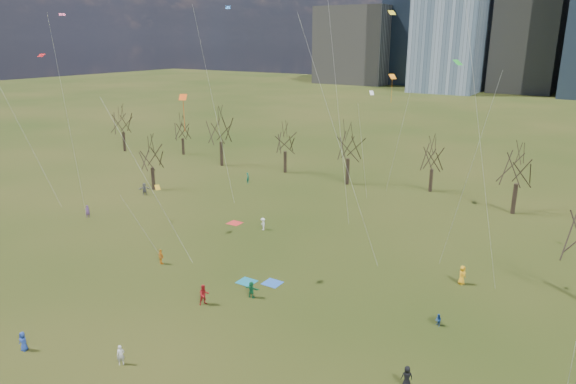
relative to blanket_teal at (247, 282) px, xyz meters
The scene contains 18 objects.
ground 5.23m from the blanket_teal, 87.66° to the right, with size 500.00×500.00×0.00m, color black.
bare_tree_row 32.58m from the blanket_teal, 89.77° to the left, with size 113.04×29.80×9.50m.
blanket_teal is the anchor object (origin of this frame).
blanket_navy 2.39m from the blanket_teal, 26.46° to the left, with size 1.60×1.50×0.03m, color blue.
blanket_crimson 15.89m from the blanket_teal, 132.10° to the left, with size 1.60×1.50×0.03m, color red.
person_0 18.68m from the blanket_teal, 112.26° to the right, with size 0.72×0.47×1.47m, color #24419F.
person_1 14.66m from the blanket_teal, 89.27° to the right, with size 0.53×0.35×1.46m, color silver.
person_2 5.36m from the blanket_teal, 95.63° to the right, with size 0.88×0.69×1.81m, color #AE181D.
person_4 9.69m from the blanket_teal, behind, with size 0.90×0.38×1.54m, color orange.
person_5 3.08m from the blanket_teal, 45.13° to the right, with size 1.40×0.44×1.51m, color #197240.
person_6 18.80m from the blanket_teal, 19.99° to the right, with size 0.75×0.49×1.54m, color black.
person_7 27.79m from the blanket_teal, behind, with size 0.58×0.38×1.60m, color #6F468D.
person_8 17.30m from the blanket_teal, ahead, with size 0.49×0.38×1.01m, color #285AAF.
person_9 13.48m from the blanket_teal, 118.74° to the left, with size 0.95×0.55×1.47m, color white.
person_11 32.05m from the blanket_teal, 153.92° to the left, with size 1.64×0.52×1.76m, color #5A5A5F.
person_12 19.73m from the blanket_teal, 31.28° to the left, with size 0.88×0.57×1.81m, color #F6A81B.
person_13 33.77m from the blanket_teal, 126.52° to the left, with size 0.61×0.40×1.67m, color #16654E.
kites_airborne 17.11m from the blanket_teal, 58.61° to the left, with size 61.73×39.14×30.95m.
Camera 1 is at (26.05, -28.97, 21.64)m, focal length 32.00 mm.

